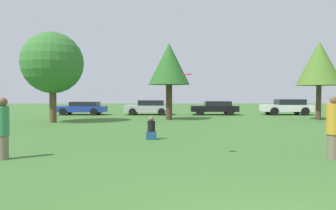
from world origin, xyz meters
The scene contains 11 objects.
person_thrower centered at (-5.83, 5.03, 0.89)m, with size 0.32×0.32×1.73m.
person_catcher centered at (3.36, 4.81, 0.87)m, with size 0.38×0.38×1.75m.
frisbee centered at (-0.70, 5.11, 2.38)m, with size 0.24×0.24×0.05m.
bystander_sitting centered at (-1.82, 8.87, 0.38)m, with size 0.41×0.34×0.94m.
tree_0 centered at (-8.38, 16.73, 3.83)m, with size 3.93×3.93×5.81m.
tree_1 centered at (-0.82, 18.79, 3.95)m, with size 2.96×2.96×5.48m.
tree_2 centered at (9.76, 18.21, 3.99)m, with size 3.12×3.12×5.57m.
parked_car_blue centered at (-8.41, 24.50, 0.62)m, with size 4.45×2.11×1.17m.
parked_car_silver centered at (-2.47, 24.40, 0.67)m, with size 4.16×2.27×1.29m.
parked_car_black centered at (3.44, 24.19, 0.66)m, with size 4.25×2.19×1.22m.
parked_car_white centered at (9.87, 24.01, 0.73)m, with size 4.34×2.26×1.38m.
Camera 1 is at (-1.47, -3.83, 1.81)m, focal length 33.80 mm.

